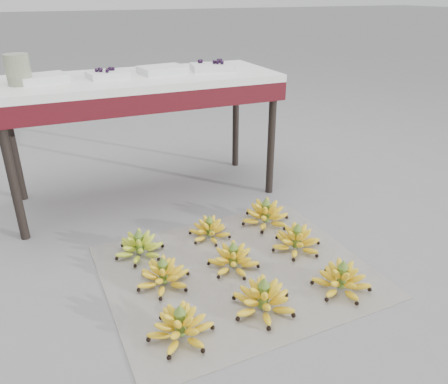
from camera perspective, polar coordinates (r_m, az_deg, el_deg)
name	(u,v)px	position (r m, az deg, el deg)	size (l,w,h in m)	color
ground	(220,275)	(2.17, -0.52, -10.78)	(60.00, 60.00, 0.00)	gray
newspaper_mat	(237,271)	(2.19, 1.65, -10.26)	(1.25, 1.05, 0.01)	beige
bunch_front_left	(181,326)	(1.81, -5.69, -17.06)	(0.32, 0.32, 0.16)	yellow
bunch_front_center	(263,299)	(1.93, 5.15, -13.77)	(0.33, 0.33, 0.17)	yellow
bunch_front_right	(341,280)	(2.10, 15.08, -10.98)	(0.28, 0.28, 0.16)	yellow
bunch_mid_left	(163,275)	(2.08, -7.91, -10.74)	(0.32, 0.32, 0.16)	yellow
bunch_mid_center	(233,259)	(2.18, 1.22, -8.75)	(0.27, 0.27, 0.15)	yellow
bunch_mid_right	(297,241)	(2.35, 9.46, -6.27)	(0.30, 0.30, 0.16)	yellow
bunch_back_left	(140,246)	(2.31, -10.97, -6.99)	(0.27, 0.27, 0.15)	#93B82E
bunch_back_center	(210,230)	(2.43, -1.90, -4.98)	(0.28, 0.28, 0.14)	yellow
bunch_back_right	(266,215)	(2.57, 5.46, -2.98)	(0.36, 0.36, 0.17)	yellow
vendor_table	(140,91)	(2.77, -10.90, 12.88)	(1.66, 0.66, 0.80)	black
tray_far_left	(43,78)	(2.71, -22.61, 13.58)	(0.28, 0.23, 0.04)	silver
tray_left	(107,74)	(2.71, -14.98, 14.63)	(0.24, 0.19, 0.06)	silver
tray_right	(162,70)	(2.80, -8.06, 15.53)	(0.29, 0.23, 0.04)	silver
tray_far_right	(212,67)	(2.88, -1.55, 16.04)	(0.28, 0.22, 0.07)	silver
glass_jar	(18,70)	(2.65, -25.31, 14.25)	(0.13, 0.13, 0.16)	beige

